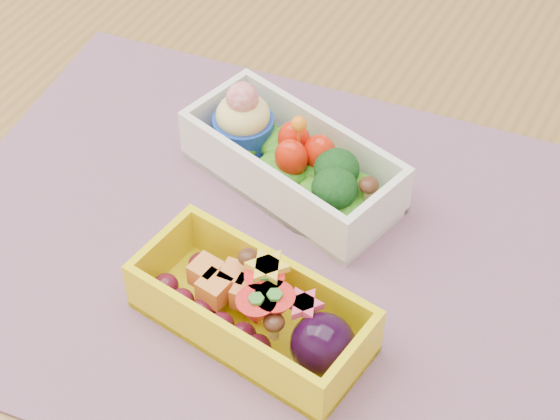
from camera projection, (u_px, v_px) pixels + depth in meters
The scene contains 4 objects.
table at pixel (313, 306), 0.76m from camera, with size 1.20×0.80×0.75m.
placemat at pixel (267, 248), 0.67m from camera, with size 0.48×0.37×0.00m, color gray.
bento_white at pixel (292, 161), 0.69m from camera, with size 0.18×0.11×0.07m.
bento_yellow at pixel (256, 310), 0.60m from camera, with size 0.16×0.09×0.05m.
Camera 1 is at (0.19, -0.42, 1.25)m, focal length 59.95 mm.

